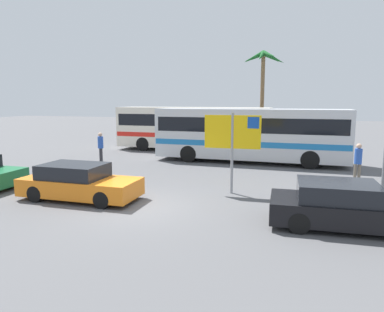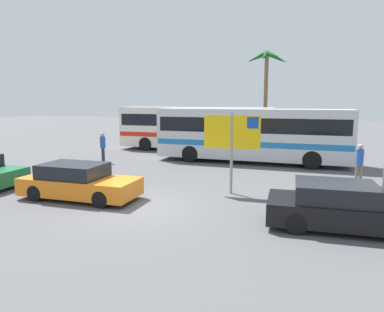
{
  "view_description": "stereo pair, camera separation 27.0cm",
  "coord_description": "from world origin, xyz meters",
  "px_view_note": "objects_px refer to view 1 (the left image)",
  "views": [
    {
      "loc": [
        5.47,
        -10.7,
        3.65
      ],
      "look_at": [
        0.81,
        3.58,
        1.3
      ],
      "focal_mm": 33.16,
      "sensor_mm": 36.0,
      "label": 1
    },
    {
      "loc": [
        5.73,
        -10.61,
        3.65
      ],
      "look_at": [
        0.81,
        3.58,
        1.3
      ],
      "focal_mm": 33.16,
      "sensor_mm": 36.0,
      "label": 2
    }
  ],
  "objects_px": {
    "pedestrian_crossing_lot": "(101,145)",
    "bus_front_coach": "(250,132)",
    "bus_rear_coach": "(193,127)",
    "ferry_sign": "(234,135)",
    "pedestrian_near_sign": "(358,160)",
    "car_orange": "(79,182)",
    "car_black": "(344,206)"
  },
  "relations": [
    {
      "from": "ferry_sign",
      "to": "car_orange",
      "type": "height_order",
      "value": "ferry_sign"
    },
    {
      "from": "ferry_sign",
      "to": "pedestrian_near_sign",
      "type": "bearing_deg",
      "value": 32.24
    },
    {
      "from": "bus_front_coach",
      "to": "car_black",
      "type": "height_order",
      "value": "bus_front_coach"
    },
    {
      "from": "pedestrian_crossing_lot",
      "to": "bus_front_coach",
      "type": "bearing_deg",
      "value": 147.03
    },
    {
      "from": "bus_rear_coach",
      "to": "pedestrian_crossing_lot",
      "type": "bearing_deg",
      "value": -119.03
    },
    {
      "from": "car_black",
      "to": "pedestrian_near_sign",
      "type": "distance_m",
      "value": 6.43
    },
    {
      "from": "pedestrian_crossing_lot",
      "to": "bus_rear_coach",
      "type": "bearing_deg",
      "value": -171.43
    },
    {
      "from": "car_black",
      "to": "bus_front_coach",
      "type": "bearing_deg",
      "value": 109.45
    },
    {
      "from": "bus_front_coach",
      "to": "car_orange",
      "type": "relative_size",
      "value": 2.5
    },
    {
      "from": "bus_front_coach",
      "to": "pedestrian_crossing_lot",
      "type": "height_order",
      "value": "bus_front_coach"
    },
    {
      "from": "car_black",
      "to": "car_orange",
      "type": "distance_m",
      "value": 9.13
    },
    {
      "from": "bus_rear_coach",
      "to": "car_orange",
      "type": "relative_size",
      "value": 2.5
    },
    {
      "from": "bus_front_coach",
      "to": "pedestrian_near_sign",
      "type": "relative_size",
      "value": 6.28
    },
    {
      "from": "car_orange",
      "to": "pedestrian_near_sign",
      "type": "xyz_separation_m",
      "value": [
        10.23,
        6.16,
        0.41
      ]
    },
    {
      "from": "bus_rear_coach",
      "to": "pedestrian_near_sign",
      "type": "height_order",
      "value": "bus_rear_coach"
    },
    {
      "from": "car_orange",
      "to": "pedestrian_crossing_lot",
      "type": "xyz_separation_m",
      "value": [
        -3.55,
        7.11,
        0.43
      ]
    },
    {
      "from": "pedestrian_near_sign",
      "to": "pedestrian_crossing_lot",
      "type": "bearing_deg",
      "value": 72.92
    },
    {
      "from": "ferry_sign",
      "to": "car_black",
      "type": "bearing_deg",
      "value": -39.44
    },
    {
      "from": "ferry_sign",
      "to": "car_black",
      "type": "relative_size",
      "value": 0.73
    },
    {
      "from": "bus_rear_coach",
      "to": "car_orange",
      "type": "height_order",
      "value": "bus_rear_coach"
    },
    {
      "from": "bus_front_coach",
      "to": "car_black",
      "type": "relative_size",
      "value": 2.54
    },
    {
      "from": "car_orange",
      "to": "bus_front_coach",
      "type": "bearing_deg",
      "value": 63.23
    },
    {
      "from": "bus_front_coach",
      "to": "pedestrian_near_sign",
      "type": "xyz_separation_m",
      "value": [
        5.46,
        -3.88,
        -0.73
      ]
    },
    {
      "from": "car_orange",
      "to": "pedestrian_near_sign",
      "type": "distance_m",
      "value": 11.95
    },
    {
      "from": "car_black",
      "to": "pedestrian_crossing_lot",
      "type": "distance_m",
      "value": 14.62
    },
    {
      "from": "bus_front_coach",
      "to": "car_black",
      "type": "bearing_deg",
      "value": -66.92
    },
    {
      "from": "bus_rear_coach",
      "to": "car_black",
      "type": "distance_m",
      "value": 16.53
    },
    {
      "from": "car_orange",
      "to": "car_black",
      "type": "bearing_deg",
      "value": -2.35
    },
    {
      "from": "bus_front_coach",
      "to": "bus_rear_coach",
      "type": "height_order",
      "value": "same"
    },
    {
      "from": "car_black",
      "to": "pedestrian_crossing_lot",
      "type": "relative_size",
      "value": 2.44
    },
    {
      "from": "bus_rear_coach",
      "to": "ferry_sign",
      "type": "relative_size",
      "value": 3.48
    },
    {
      "from": "car_black",
      "to": "bus_rear_coach",
      "type": "bearing_deg",
      "value": 119.77
    }
  ]
}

